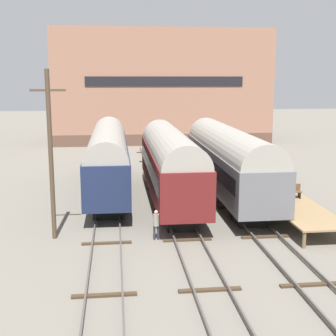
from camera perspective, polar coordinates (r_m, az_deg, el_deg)
ground_plane at (r=28.01m, az=1.42°, el=-6.80°), size 200.00×200.00×0.00m
track_left at (r=27.73m, az=-7.39°, el=-6.77°), size 2.60×60.00×0.26m
track_middle at (r=27.97m, az=1.42°, el=-6.52°), size 2.60×60.00×0.26m
track_right at (r=28.84m, az=9.89°, el=-6.14°), size 2.60×60.00×0.26m
train_car_grey at (r=33.42m, az=7.39°, el=1.10°), size 3.13×17.35×5.10m
train_car_navy at (r=35.07m, az=-7.32°, el=1.58°), size 2.86×17.93×5.04m
train_car_maroon at (r=31.82m, az=0.30°, el=0.75°), size 2.99×15.77×5.12m
station_platform at (r=31.28m, az=13.85°, el=-3.53°), size 2.94×13.69×0.96m
bench at (r=30.85m, az=14.67°, el=-2.69°), size 1.40×0.40×0.91m
person_worker at (r=25.05m, az=-1.45°, el=-6.61°), size 0.32×0.32×1.64m
utility_pole at (r=25.18m, az=-14.11°, el=1.76°), size 1.80×0.24×8.99m
warehouse_building at (r=64.69m, az=-0.88°, el=9.90°), size 28.31×10.80×14.72m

